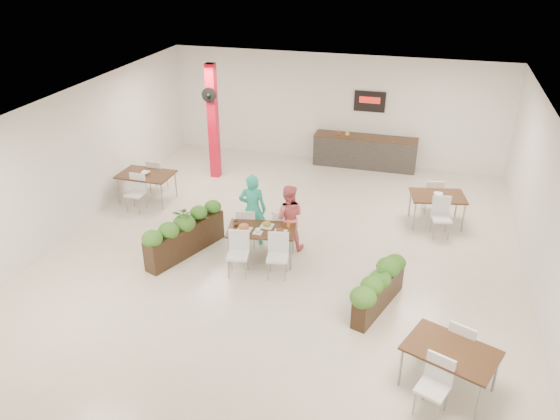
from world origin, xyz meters
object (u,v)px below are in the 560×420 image
object	(u,v)px
red_column	(213,121)
planter_left	(185,232)
side_table_a	(146,178)
side_table_b	(437,200)
service_counter	(365,151)
side_table_c	(450,356)
diner_woman	(288,217)
planter_right	(379,286)
main_table	(261,234)
diner_man	(253,210)

from	to	relation	value
red_column	planter_left	world-z (taller)	red_column
side_table_a	side_table_b	distance (m)	7.25
side_table_b	planter_left	bearing A→B (deg)	-162.50
red_column	service_counter	size ratio (longest dim) A/B	1.07
side_table_a	side_table_c	xyz separation A→B (m)	(7.52, -4.77, -0.01)
diner_woman	side_table_b	xyz separation A→B (m)	(3.10, 2.03, -0.12)
planter_right	side_table_b	distance (m)	3.81
main_table	side_table_c	bearing A→B (deg)	-35.98
red_column	side_table_a	world-z (taller)	red_column
service_counter	planter_left	bearing A→B (deg)	-116.68
service_counter	side_table_a	bearing A→B (deg)	-142.99
diner_man	side_table_b	world-z (taller)	diner_man
diner_woman	planter_right	world-z (taller)	diner_woman
diner_man	planter_left	world-z (taller)	diner_man
diner_woman	side_table_c	bearing A→B (deg)	124.96
planter_left	service_counter	bearing A→B (deg)	63.32
side_table_a	side_table_c	bearing A→B (deg)	-31.59
side_table_a	planter_left	bearing A→B (deg)	-45.87
red_column	diner_woman	size ratio (longest dim) A/B	2.13
planter_right	side_table_c	xyz separation A→B (m)	(1.23, -1.75, 0.15)
service_counter	planter_left	distance (m)	6.75
side_table_c	diner_woman	bearing A→B (deg)	156.59
service_counter	side_table_b	size ratio (longest dim) A/B	1.79
main_table	diner_man	size ratio (longest dim) A/B	1.09
red_column	main_table	size ratio (longest dim) A/B	1.77
main_table	diner_woman	world-z (taller)	diner_woman
diner_man	planter_left	bearing A→B (deg)	23.96
diner_woman	red_column	bearing A→B (deg)	-57.66
diner_man	side_table_a	size ratio (longest dim) A/B	1.02
red_column	main_table	distance (m)	4.87
side_table_c	main_table	bearing A→B (deg)	165.80
red_column	planter_right	xyz separation A→B (m)	(5.19, -5.00, -1.16)
main_table	planter_right	xyz separation A→B (m)	(2.58, -1.01, -0.15)
service_counter	diner_woman	bearing A→B (deg)	-100.66
service_counter	side_table_b	bearing A→B (deg)	-56.16
diner_man	planter_right	bearing A→B (deg)	140.86
main_table	side_table_c	world-z (taller)	same
diner_man	side_table_c	distance (m)	5.42
red_column	diner_man	size ratio (longest dim) A/B	1.93
diner_woman	side_table_b	world-z (taller)	diner_woman
main_table	side_table_b	world-z (taller)	same
planter_right	side_table_b	xyz separation A→B (m)	(0.93, 3.69, 0.15)
main_table	diner_woman	size ratio (longest dim) A/B	1.20
planter_right	service_counter	bearing A→B (deg)	99.86
side_table_b	side_table_c	bearing A→B (deg)	-98.46
diner_woman	diner_man	bearing A→B (deg)	-9.86
side_table_b	diner_woman	bearing A→B (deg)	-158.43
planter_left	side_table_b	size ratio (longest dim) A/B	1.21
planter_left	side_table_a	xyz separation A→B (m)	(-2.07, 2.19, 0.11)
planter_left	side_table_a	distance (m)	3.01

